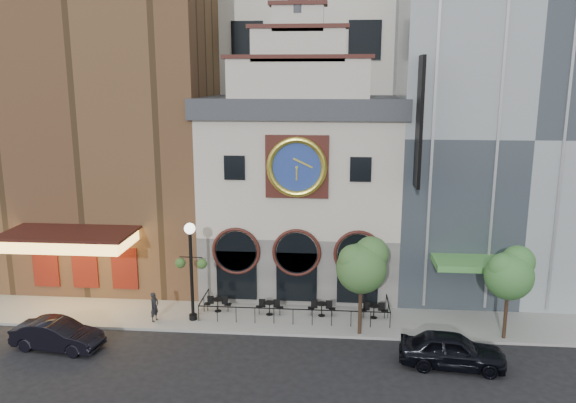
# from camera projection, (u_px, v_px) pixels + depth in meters

# --- Properties ---
(ground) EXTENTS (120.00, 120.00, 0.00)m
(ground) POSITION_uv_depth(u_px,v_px,m) (291.00, 337.00, 29.88)
(ground) COLOR black
(ground) RESTS_ON ground
(sidewalk) EXTENTS (44.00, 5.00, 0.15)m
(sidewalk) POSITION_uv_depth(u_px,v_px,m) (295.00, 316.00, 32.29)
(sidewalk) COLOR gray
(sidewalk) RESTS_ON ground
(clock_building) EXTENTS (12.60, 8.78, 18.65)m
(clock_building) POSITION_uv_depth(u_px,v_px,m) (301.00, 186.00, 36.07)
(clock_building) COLOR #605E5B
(clock_building) RESTS_ON ground
(theater_building) EXTENTS (14.00, 15.60, 25.00)m
(theater_building) POSITION_uv_depth(u_px,v_px,m) (112.00, 91.00, 37.96)
(theater_building) COLOR brown
(theater_building) RESTS_ON ground
(retail_building) EXTENTS (14.00, 14.40, 20.00)m
(retail_building) POSITION_uv_depth(u_px,v_px,m) (503.00, 131.00, 36.35)
(retail_building) COLOR gray
(retail_building) RESTS_ON ground
(cafe_railing) EXTENTS (10.60, 2.60, 0.90)m
(cafe_railing) POSITION_uv_depth(u_px,v_px,m) (295.00, 307.00, 32.18)
(cafe_railing) COLOR black
(cafe_railing) RESTS_ON sidewalk
(bistro_0) EXTENTS (1.58, 0.68, 0.90)m
(bistro_0) POSITION_uv_depth(u_px,v_px,m) (218.00, 304.00, 32.67)
(bistro_0) COLOR black
(bistro_0) RESTS_ON sidewalk
(bistro_1) EXTENTS (1.58, 0.68, 0.90)m
(bistro_1) POSITION_uv_depth(u_px,v_px,m) (269.00, 307.00, 32.19)
(bistro_1) COLOR black
(bistro_1) RESTS_ON sidewalk
(bistro_2) EXTENTS (1.58, 0.68, 0.90)m
(bistro_2) POSITION_uv_depth(u_px,v_px,m) (322.00, 308.00, 32.04)
(bistro_2) COLOR black
(bistro_2) RESTS_ON sidewalk
(bistro_3) EXTENTS (1.58, 0.68, 0.90)m
(bistro_3) POSITION_uv_depth(u_px,v_px,m) (374.00, 310.00, 31.76)
(bistro_3) COLOR black
(bistro_3) RESTS_ON sidewalk
(car_right) EXTENTS (5.13, 2.49, 1.69)m
(car_right) POSITION_uv_depth(u_px,v_px,m) (452.00, 350.00, 26.61)
(car_right) COLOR black
(car_right) RESTS_ON ground
(car_left) EXTENTS (4.76, 2.21, 1.51)m
(car_left) POSITION_uv_depth(u_px,v_px,m) (57.00, 335.00, 28.40)
(car_left) COLOR black
(car_left) RESTS_ON ground
(pedestrian) EXTENTS (0.58, 0.71, 1.68)m
(pedestrian) POSITION_uv_depth(u_px,v_px,m) (154.00, 307.00, 31.29)
(pedestrian) COLOR black
(pedestrian) RESTS_ON sidewalk
(lamppost) EXTENTS (1.80, 0.61, 5.62)m
(lamppost) POSITION_uv_depth(u_px,v_px,m) (191.00, 261.00, 30.92)
(lamppost) COLOR black
(lamppost) RESTS_ON sidewalk
(tree_left) EXTENTS (2.74, 2.64, 5.27)m
(tree_left) POSITION_uv_depth(u_px,v_px,m) (362.00, 264.00, 29.14)
(tree_left) COLOR #382619
(tree_left) RESTS_ON sidewalk
(tree_right) EXTENTS (2.57, 2.48, 4.95)m
(tree_right) POSITION_uv_depth(u_px,v_px,m) (510.00, 272.00, 28.66)
(tree_right) COLOR #382619
(tree_right) RESTS_ON sidewalk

